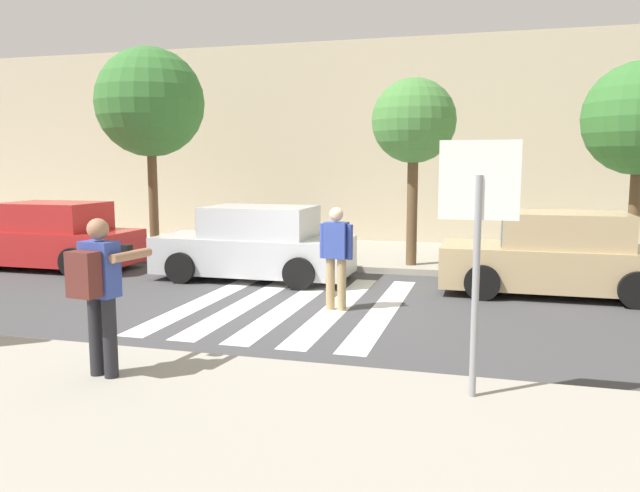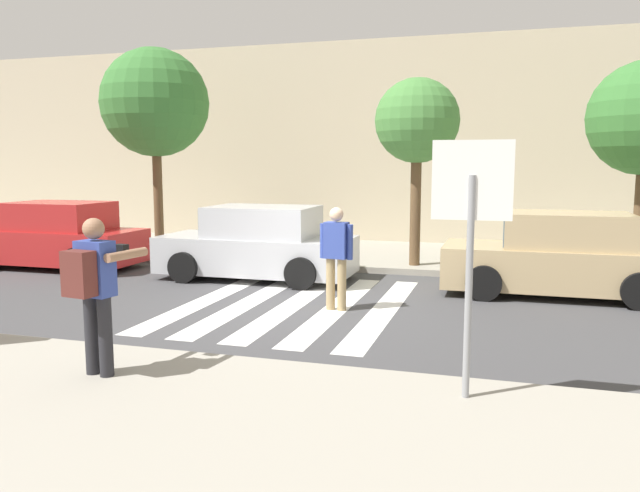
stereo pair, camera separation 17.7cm
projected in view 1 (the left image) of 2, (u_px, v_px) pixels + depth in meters
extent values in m
plane|color=#424244|center=(289.00, 307.00, 10.68)|extent=(120.00, 120.00, 0.00)
cube|color=#9E998C|center=(34.00, 476.00, 4.75)|extent=(60.00, 6.00, 0.14)
cube|color=#9E998C|center=(361.00, 254.00, 16.40)|extent=(60.00, 4.80, 0.14)
cube|color=beige|center=(389.00, 146.00, 20.22)|extent=(56.00, 4.00, 6.03)
cube|color=silver|center=(209.00, 299.00, 11.29)|extent=(0.44, 5.20, 0.01)
cube|color=silver|center=(250.00, 301.00, 11.08)|extent=(0.44, 5.20, 0.01)
cube|color=silver|center=(293.00, 304.00, 10.87)|extent=(0.44, 5.20, 0.01)
cube|color=silver|center=(337.00, 307.00, 10.66)|extent=(0.44, 5.20, 0.01)
cube|color=silver|center=(384.00, 310.00, 10.45)|extent=(0.44, 5.20, 0.01)
cylinder|color=gray|center=(476.00, 288.00, 6.06)|extent=(0.07, 0.07, 2.19)
cube|color=white|center=(479.00, 180.00, 5.94)|extent=(0.76, 0.03, 0.76)
cube|color=red|center=(479.00, 180.00, 5.96)|extent=(0.66, 0.02, 0.66)
cylinder|color=#232328|center=(96.00, 336.00, 6.78)|extent=(0.15, 0.15, 0.88)
cylinder|color=#232328|center=(110.00, 338.00, 6.70)|extent=(0.15, 0.15, 0.88)
cube|color=#33479E|center=(100.00, 269.00, 6.64)|extent=(0.41, 0.29, 0.60)
sphere|color=#A37556|center=(98.00, 229.00, 6.58)|extent=(0.23, 0.23, 0.23)
cylinder|color=#A37556|center=(97.00, 253.00, 6.92)|extent=(0.19, 0.59, 0.10)
cylinder|color=#A37556|center=(131.00, 255.00, 6.73)|extent=(0.19, 0.59, 0.10)
cube|color=black|center=(125.00, 249.00, 6.98)|extent=(0.15, 0.12, 0.10)
cube|color=#5B2823|center=(84.00, 274.00, 6.44)|extent=(0.35, 0.25, 0.48)
cylinder|color=tan|center=(330.00, 284.00, 10.43)|extent=(0.15, 0.15, 0.88)
cylinder|color=tan|center=(342.00, 285.00, 10.36)|extent=(0.15, 0.15, 0.88)
cube|color=#33479E|center=(336.00, 240.00, 10.30)|extent=(0.41, 0.28, 0.60)
sphere|color=beige|center=(336.00, 214.00, 10.24)|extent=(0.23, 0.23, 0.23)
cylinder|color=#33479E|center=(323.00, 241.00, 10.39)|extent=(0.10, 0.10, 0.58)
cylinder|color=#33479E|center=(350.00, 242.00, 10.21)|extent=(0.10, 0.10, 0.58)
cube|color=red|center=(50.00, 246.00, 14.57)|extent=(4.10, 1.70, 0.76)
cube|color=red|center=(54.00, 216.00, 14.44)|extent=(2.20, 1.56, 0.64)
cube|color=slate|center=(15.00, 215.00, 14.72)|extent=(0.10, 1.50, 0.54)
cube|color=slate|center=(90.00, 217.00, 14.18)|extent=(0.10, 1.50, 0.51)
cylinder|color=black|center=(31.00, 248.00, 15.75)|extent=(0.64, 0.22, 0.64)
cylinder|color=black|center=(73.00, 262.00, 13.45)|extent=(0.64, 0.22, 0.64)
cylinder|color=black|center=(119.00, 252.00, 15.07)|extent=(0.64, 0.22, 0.64)
cube|color=#B7BABF|center=(254.00, 254.00, 13.22)|extent=(4.10, 1.70, 0.76)
cube|color=#B7BABF|center=(260.00, 222.00, 13.09)|extent=(2.20, 1.56, 0.64)
cube|color=slate|center=(214.00, 220.00, 13.37)|extent=(0.10, 1.50, 0.54)
cube|color=slate|center=(304.00, 223.00, 12.83)|extent=(0.10, 1.50, 0.51)
cylinder|color=black|center=(181.00, 268.00, 12.77)|extent=(0.64, 0.22, 0.64)
cylinder|color=black|center=(216.00, 256.00, 14.39)|extent=(0.64, 0.22, 0.64)
cylinder|color=black|center=(299.00, 273.00, 12.10)|extent=(0.64, 0.22, 0.64)
cylinder|color=black|center=(322.00, 260.00, 13.72)|extent=(0.64, 0.22, 0.64)
cube|color=tan|center=(553.00, 267.00, 11.63)|extent=(4.10, 1.70, 0.76)
cube|color=tan|center=(564.00, 230.00, 11.50)|extent=(2.20, 1.56, 0.64)
cube|color=slate|center=(504.00, 228.00, 11.79)|extent=(0.10, 1.50, 0.54)
cube|color=slate|center=(621.00, 231.00, 11.25)|extent=(0.10, 1.50, 0.51)
cylinder|color=black|center=(482.00, 282.00, 11.19)|extent=(0.64, 0.22, 0.64)
cylinder|color=black|center=(484.00, 267.00, 12.81)|extent=(0.64, 0.22, 0.64)
cylinder|color=black|center=(637.00, 290.00, 10.51)|extent=(0.64, 0.22, 0.64)
cylinder|color=black|center=(618.00, 273.00, 12.14)|extent=(0.64, 0.22, 0.64)
cylinder|color=brown|center=(153.00, 194.00, 16.15)|extent=(0.24, 0.24, 3.02)
sphere|color=#387533|center=(150.00, 102.00, 15.85)|extent=(2.75, 2.75, 2.75)
cylinder|color=brown|center=(412.00, 206.00, 14.09)|extent=(0.24, 0.24, 2.68)
sphere|color=#47843D|center=(414.00, 121.00, 13.84)|extent=(1.88, 1.88, 1.88)
cylinder|color=brown|center=(634.00, 212.00, 13.43)|extent=(0.24, 0.24, 2.53)
sphere|color=#387533|center=(640.00, 118.00, 13.17)|extent=(2.40, 2.40, 2.40)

